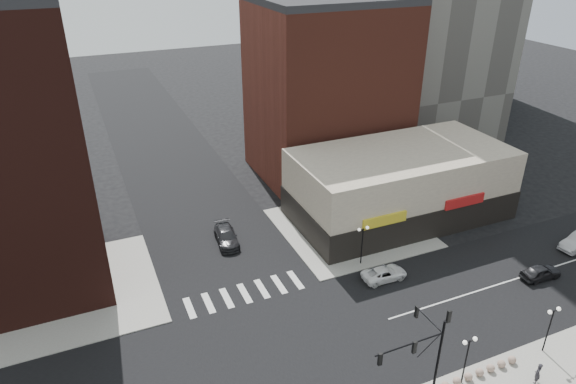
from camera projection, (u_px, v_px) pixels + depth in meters
ground at (280, 354)px, 40.12m from camera, size 240.00×240.00×0.00m
road_ew at (280, 354)px, 40.12m from camera, size 200.00×14.00×0.02m
road_ns at (280, 354)px, 40.12m from camera, size 14.00×200.00×0.02m
sidewalk_nw at (73, 293)px, 46.81m from camera, size 15.00×15.00×0.12m
sidewalk_ne at (350, 228)px, 57.10m from camera, size 15.00×15.00×0.12m
building_ne_midrise at (327, 92)px, 66.00m from camera, size 18.00×15.00×22.00m
building_ne_row at (399, 189)px, 58.34m from camera, size 24.20×12.20×8.00m
traffic_signal at (426, 345)px, 34.04m from camera, size 5.59×3.09×7.77m
street_lamp_se_a at (468, 350)px, 35.99m from camera, size 1.22×0.32×4.16m
street_lamp_se_b at (552, 319)px, 38.83m from camera, size 1.22×0.32×4.16m
street_lamp_ne at (363, 236)px, 49.43m from camera, size 1.22×0.32×4.16m
bollard_row at (480, 372)px, 37.88m from camera, size 6.91×0.61×0.61m
white_suv at (384, 273)px, 48.51m from camera, size 4.44×2.13×1.22m
dark_sedan_east at (541, 272)px, 48.57m from camera, size 4.12×1.81×1.38m
dark_sedan_north at (226, 236)px, 54.13m from camera, size 2.60×5.36×1.50m
pedestrian at (538, 373)px, 37.04m from camera, size 0.77×0.71×1.76m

